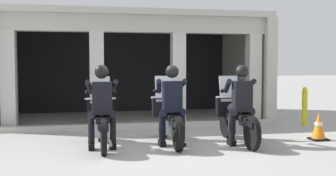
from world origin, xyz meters
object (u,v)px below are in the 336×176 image
at_px(police_officer_left, 102,100).
at_px(police_officer_center, 172,98).
at_px(traffic_cone_flank, 319,126).
at_px(motorcycle_left, 101,121).
at_px(police_officer_right, 241,98).
at_px(motorcycle_right, 236,118).
at_px(bollard_kerbside, 305,106).
at_px(motorcycle_center, 169,119).

bearing_deg(police_officer_left, police_officer_center, -1.26).
distance_m(police_officer_center, traffic_cone_flank, 3.22).
relative_size(motorcycle_left, police_officer_right, 1.29).
bearing_deg(motorcycle_right, police_officer_center, -176.69).
bearing_deg(police_officer_right, bollard_kerbside, 39.28).
relative_size(motorcycle_right, traffic_cone_flank, 3.46).
bearing_deg(motorcycle_center, police_officer_left, -167.07).
bearing_deg(police_officer_center, motorcycle_center, 88.37).
height_order(motorcycle_right, police_officer_right, police_officer_right).
bearing_deg(police_officer_left, bollard_kerbside, 16.63).
distance_m(motorcycle_center, police_officer_center, 0.52).
relative_size(police_officer_right, bollard_kerbside, 1.58).
distance_m(motorcycle_center, police_officer_right, 1.50).
bearing_deg(police_officer_center, motorcycle_left, 169.30).
height_order(police_officer_left, motorcycle_right, police_officer_left).
height_order(police_officer_center, police_officer_right, same).
height_order(police_officer_center, traffic_cone_flank, police_officer_center).
bearing_deg(police_officer_center, police_officer_left, -178.76).
relative_size(police_officer_left, police_officer_center, 1.00).
bearing_deg(traffic_cone_flank, motorcycle_center, 174.44).
bearing_deg(motorcycle_center, police_officer_right, -21.19).
bearing_deg(police_officer_right, traffic_cone_flank, 5.65).
bearing_deg(bollard_kerbside, police_officer_center, -154.05).
height_order(police_officer_center, motorcycle_right, police_officer_center).
xyz_separation_m(motorcycle_left, motorcycle_right, (2.70, -0.14, 0.00)).
xyz_separation_m(motorcycle_right, bollard_kerbside, (2.58, 1.84, -0.00)).
height_order(motorcycle_right, traffic_cone_flank, motorcycle_right).
bearing_deg(traffic_cone_flank, police_officer_center, 179.58).
distance_m(motorcycle_left, motorcycle_right, 2.71).
relative_size(police_officer_center, motorcycle_right, 0.78).
relative_size(motorcycle_left, bollard_kerbside, 2.03).
distance_m(motorcycle_left, motorcycle_center, 1.35).
distance_m(motorcycle_center, motorcycle_right, 1.37).
distance_m(motorcycle_left, bollard_kerbside, 5.55).
bearing_deg(motorcycle_right, police_officer_left, -177.08).
height_order(traffic_cone_flank, bollard_kerbside, bollard_kerbside).
height_order(motorcycle_center, motorcycle_right, same).
xyz_separation_m(motorcycle_center, traffic_cone_flank, (3.15, -0.31, -0.21)).
relative_size(police_officer_center, bollard_kerbside, 1.58).
distance_m(police_officer_center, motorcycle_right, 1.43).
relative_size(motorcycle_center, traffic_cone_flank, 3.46).
xyz_separation_m(motorcycle_center, motorcycle_right, (1.35, -0.20, 0.00)).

